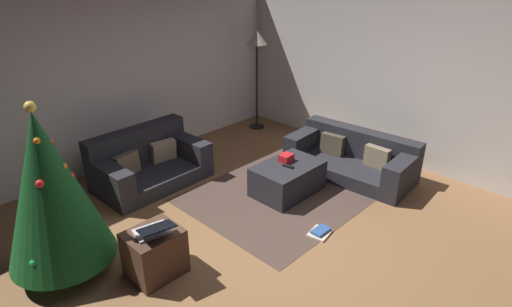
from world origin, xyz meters
name	(u,v)px	position (x,y,z in m)	size (l,w,h in m)	color
ground_plane	(264,248)	(0.00, 0.00, 0.00)	(6.40, 6.40, 0.00)	brown
rear_partition	(107,81)	(0.00, 3.14, 1.30)	(6.40, 0.12, 2.60)	silver
corner_partition	(411,80)	(3.14, 0.00, 1.30)	(0.12, 6.40, 2.60)	silver
couch_left	(147,163)	(-0.02, 2.25, 0.28)	(1.54, 0.94, 0.75)	#26262B
couch_right	(353,158)	(2.24, 0.31, 0.24)	(0.98, 1.86, 0.62)	#26262B
ottoman	(288,178)	(1.13, 0.62, 0.21)	(0.93, 0.62, 0.41)	#26262B
gift_box	(286,158)	(1.19, 0.72, 0.46)	(0.18, 0.15, 0.10)	red
tv_remote	(288,166)	(1.08, 0.58, 0.42)	(0.05, 0.16, 0.02)	black
christmas_tree	(50,189)	(-1.65, 1.20, 0.95)	(1.01, 1.01, 1.81)	brown
side_table	(155,253)	(-1.05, 0.51, 0.25)	(0.52, 0.44, 0.50)	#4C3323
laptop	(154,230)	(-1.06, 0.46, 0.55)	(0.40, 0.45, 0.17)	silver
book_stack	(320,232)	(0.65, -0.28, 0.02)	(0.30, 0.26, 0.06)	beige
corner_lamp	(257,46)	(2.60, 2.63, 1.53)	(0.36, 0.36, 1.79)	black
area_rug	(287,191)	(1.13, 0.62, 0.00)	(2.60, 2.00, 0.01)	#4A382F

